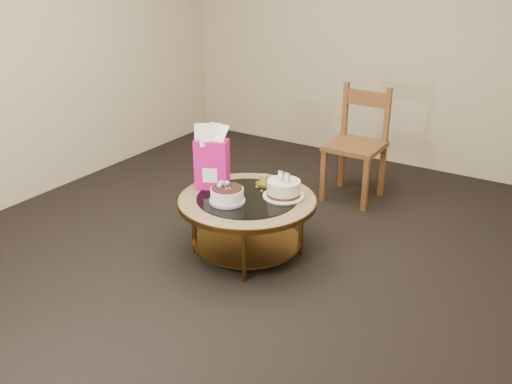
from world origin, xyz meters
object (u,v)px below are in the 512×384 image
Objects in this scene: decorated_cake at (227,196)px; dining_chair at (357,144)px; cream_cake at (284,189)px; gift_bag at (212,157)px; coffee_table at (247,207)px.

decorated_cake is 1.60m from dining_chair.
gift_bag reaches higher than cream_cake.
gift_bag is at bearing -112.52° from dining_chair.
decorated_cake is 0.53× the size of gift_bag.
cream_cake is 1.26m from dining_chair.
coffee_table is 0.21m from decorated_cake.
gift_bag is 0.48× the size of dining_chair.
cream_cake is 0.30× the size of dining_chair.
gift_bag is at bearing -156.85° from cream_cake.
cream_cake is 0.62× the size of gift_bag.
decorated_cake is at bearing -102.07° from dining_chair.
coffee_table is 1.45m from dining_chair.
gift_bag is (-0.32, 0.02, 0.32)m from coffee_table.
dining_chair is at bearing 97.22° from cream_cake.
cream_cake reaches higher than coffee_table.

